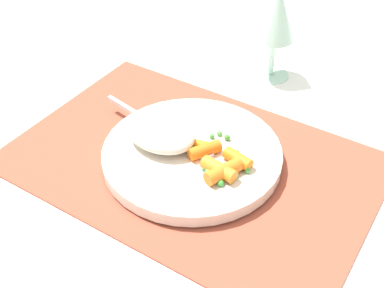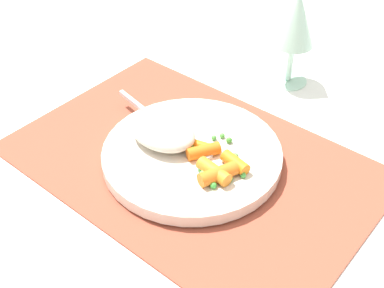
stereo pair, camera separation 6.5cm
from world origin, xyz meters
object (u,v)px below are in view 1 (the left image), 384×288
Objects in this scene: rice_mound at (161,134)px; wine_glass at (277,16)px; plate at (192,155)px; carrot_portion at (219,161)px; fork at (166,132)px.

wine_glass is at bearing 82.67° from rice_mound.
wine_glass is (0.03, 0.27, 0.07)m from rice_mound.
plate is 2.51× the size of carrot_portion.
rice_mound is 0.28m from wine_glass.
fork is at bearing -99.03° from wine_glass.
wine_glass is (-0.05, 0.27, 0.08)m from carrot_portion.
rice_mound reaches higher than carrot_portion.
wine_glass is at bearing 91.80° from plate.
rice_mound is at bearing -166.29° from plate.
fork is at bearing 169.41° from carrot_portion.
carrot_portion is at bearing -10.59° from fork.
plate is 2.46× the size of rice_mound.
wine_glass reaches higher than carrot_portion.
carrot_portion is 0.48× the size of fork.
carrot_portion is 0.28m from wine_glass.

